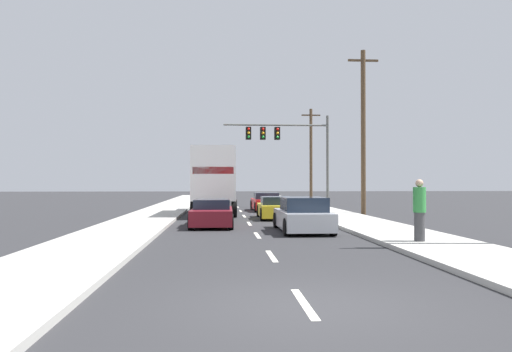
{
  "coord_description": "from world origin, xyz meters",
  "views": [
    {
      "loc": [
        -1.33,
        -7.55,
        1.93
      ],
      "look_at": [
        0.27,
        14.59,
        2.21
      ],
      "focal_mm": 34.5,
      "sensor_mm": 36.0,
      "label": 1
    }
  ],
  "objects_px": {
    "utility_pole_mid": "(363,130)",
    "pedestrian_near_corner": "(419,210)",
    "car_yellow": "(276,208)",
    "utility_pole_far": "(311,154)",
    "car_maroon": "(212,214)",
    "car_red": "(266,203)",
    "box_truck": "(215,178)",
    "car_silver": "(303,216)",
    "traffic_signal_mast": "(281,139)"
  },
  "relations": [
    {
      "from": "car_silver",
      "to": "car_yellow",
      "type": "bearing_deg",
      "value": 92.38
    },
    {
      "from": "car_maroon",
      "to": "car_red",
      "type": "bearing_deg",
      "value": 73.26
    },
    {
      "from": "box_truck",
      "to": "car_silver",
      "type": "relative_size",
      "value": 1.93
    },
    {
      "from": "car_silver",
      "to": "utility_pole_mid",
      "type": "relative_size",
      "value": 0.45
    },
    {
      "from": "car_red",
      "to": "car_yellow",
      "type": "relative_size",
      "value": 1.08
    },
    {
      "from": "car_yellow",
      "to": "car_maroon",
      "type": "bearing_deg",
      "value": -127.6
    },
    {
      "from": "car_maroon",
      "to": "utility_pole_mid",
      "type": "distance_m",
      "value": 11.93
    },
    {
      "from": "box_truck",
      "to": "car_silver",
      "type": "distance_m",
      "value": 10.71
    },
    {
      "from": "box_truck",
      "to": "utility_pole_mid",
      "type": "xyz_separation_m",
      "value": [
        8.73,
        -0.64,
        2.83
      ]
    },
    {
      "from": "box_truck",
      "to": "utility_pole_mid",
      "type": "relative_size",
      "value": 0.87
    },
    {
      "from": "car_maroon",
      "to": "pedestrian_near_corner",
      "type": "relative_size",
      "value": 2.32
    },
    {
      "from": "car_red",
      "to": "car_silver",
      "type": "bearing_deg",
      "value": -89.36
    },
    {
      "from": "car_maroon",
      "to": "pedestrian_near_corner",
      "type": "bearing_deg",
      "value": -47.6
    },
    {
      "from": "traffic_signal_mast",
      "to": "car_red",
      "type": "bearing_deg",
      "value": -108.99
    },
    {
      "from": "car_red",
      "to": "car_silver",
      "type": "distance_m",
      "value": 13.86
    },
    {
      "from": "car_red",
      "to": "utility_pole_mid",
      "type": "relative_size",
      "value": 0.46
    },
    {
      "from": "car_maroon",
      "to": "traffic_signal_mast",
      "type": "relative_size",
      "value": 0.54
    },
    {
      "from": "box_truck",
      "to": "pedestrian_near_corner",
      "type": "xyz_separation_m",
      "value": [
        6.38,
        -14.44,
        -1.08
      ]
    },
    {
      "from": "box_truck",
      "to": "utility_pole_mid",
      "type": "distance_m",
      "value": 9.2
    },
    {
      "from": "car_red",
      "to": "car_maroon",
      "type": "bearing_deg",
      "value": -106.74
    },
    {
      "from": "box_truck",
      "to": "traffic_signal_mast",
      "type": "relative_size",
      "value": 1.03
    },
    {
      "from": "traffic_signal_mast",
      "to": "car_maroon",
      "type": "bearing_deg",
      "value": -107.38
    },
    {
      "from": "utility_pole_mid",
      "to": "utility_pole_far",
      "type": "xyz_separation_m",
      "value": [
        0.23,
        18.01,
        -0.39
      ]
    },
    {
      "from": "utility_pole_far",
      "to": "car_maroon",
      "type": "bearing_deg",
      "value": -109.87
    },
    {
      "from": "utility_pole_mid",
      "to": "pedestrian_near_corner",
      "type": "relative_size",
      "value": 5.17
    },
    {
      "from": "car_maroon",
      "to": "car_silver",
      "type": "xyz_separation_m",
      "value": [
        3.56,
        -2.54,
        0.06
      ]
    },
    {
      "from": "car_silver",
      "to": "box_truck",
      "type": "bearing_deg",
      "value": 109.59
    },
    {
      "from": "car_red",
      "to": "utility_pole_mid",
      "type": "height_order",
      "value": "utility_pole_mid"
    },
    {
      "from": "utility_pole_mid",
      "to": "utility_pole_far",
      "type": "height_order",
      "value": "utility_pole_mid"
    },
    {
      "from": "traffic_signal_mast",
      "to": "utility_pole_mid",
      "type": "relative_size",
      "value": 0.84
    },
    {
      "from": "car_silver",
      "to": "utility_pole_mid",
      "type": "distance_m",
      "value": 11.54
    },
    {
      "from": "traffic_signal_mast",
      "to": "pedestrian_near_corner",
      "type": "xyz_separation_m",
      "value": [
        1.44,
        -22.79,
        -4.13
      ]
    },
    {
      "from": "box_truck",
      "to": "car_red",
      "type": "relative_size",
      "value": 1.88
    },
    {
      "from": "utility_pole_mid",
      "to": "box_truck",
      "type": "bearing_deg",
      "value": 175.82
    },
    {
      "from": "car_silver",
      "to": "traffic_signal_mast",
      "type": "relative_size",
      "value": 0.54
    },
    {
      "from": "car_maroon",
      "to": "pedestrian_near_corner",
      "type": "height_order",
      "value": "pedestrian_near_corner"
    },
    {
      "from": "traffic_signal_mast",
      "to": "utility_pole_far",
      "type": "relative_size",
      "value": 0.91
    },
    {
      "from": "box_truck",
      "to": "car_red",
      "type": "height_order",
      "value": "box_truck"
    },
    {
      "from": "car_maroon",
      "to": "traffic_signal_mast",
      "type": "xyz_separation_m",
      "value": [
        4.95,
        15.8,
        4.67
      ]
    },
    {
      "from": "car_maroon",
      "to": "utility_pole_far",
      "type": "distance_m",
      "value": 26.7
    },
    {
      "from": "car_maroon",
      "to": "utility_pole_far",
      "type": "relative_size",
      "value": 0.49
    },
    {
      "from": "car_red",
      "to": "utility_pole_mid",
      "type": "distance_m",
      "value": 8.28
    },
    {
      "from": "car_red",
      "to": "utility_pole_far",
      "type": "distance_m",
      "value": 15.14
    },
    {
      "from": "box_truck",
      "to": "pedestrian_near_corner",
      "type": "bearing_deg",
      "value": -66.17
    },
    {
      "from": "box_truck",
      "to": "traffic_signal_mast",
      "type": "height_order",
      "value": "traffic_signal_mast"
    },
    {
      "from": "car_yellow",
      "to": "utility_pole_mid",
      "type": "bearing_deg",
      "value": 25.02
    },
    {
      "from": "car_maroon",
      "to": "pedestrian_near_corner",
      "type": "distance_m",
      "value": 9.49
    },
    {
      "from": "car_yellow",
      "to": "pedestrian_near_corner",
      "type": "distance_m",
      "value": 11.69
    },
    {
      "from": "traffic_signal_mast",
      "to": "utility_pole_mid",
      "type": "height_order",
      "value": "utility_pole_mid"
    },
    {
      "from": "traffic_signal_mast",
      "to": "utility_pole_far",
      "type": "bearing_deg",
      "value": 65.96
    }
  ]
}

